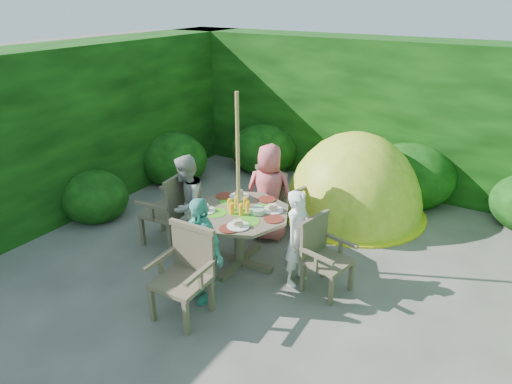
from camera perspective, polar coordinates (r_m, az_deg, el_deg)
The scene contains 13 objects.
ground at distance 5.47m, azimuth 2.77°, elevation -12.06°, with size 60.00×60.00×0.00m, color #4B4843.
hedge_enclosure at distance 5.97m, azimuth 9.28°, elevation 4.40°, with size 9.00×9.00×2.50m.
patio_table at distance 5.62m, azimuth -2.11°, elevation -3.46°, with size 1.34×1.34×0.90m.
parasol_pole at distance 5.42m, azimuth -2.23°, elevation 0.97°, with size 0.04×0.04×2.20m, color olive.
garden_chair_right at distance 5.30m, azimuth 8.38°, elevation -7.68°, with size 0.55×0.59×0.85m.
garden_chair_left at distance 6.25m, azimuth -10.72°, elevation -1.97°, with size 0.59×0.65×0.99m.
garden_chair_back at distance 6.56m, azimuth 2.70°, elevation -0.62°, with size 0.63×0.58×0.93m.
garden_chair_front at distance 4.91m, azimuth -8.84°, elevation -9.79°, with size 0.59×0.53×0.95m.
child_right at distance 5.32m, azimuth 5.30°, elevation -5.76°, with size 0.43×0.28×1.18m, color white.
child_left at distance 6.02m, azimuth -8.69°, elevation -1.49°, with size 0.64×0.50×1.31m, color #A2A29C.
child_back at distance 6.23m, azimuth 1.64°, elevation -0.08°, with size 0.67×0.43×1.37m, color #D95960.
child_front at distance 5.05m, azimuth -6.88°, elevation -7.16°, with size 0.73×0.30×1.24m, color #51BEAA.
dome_tent at distance 7.37m, azimuth 11.85°, elevation -2.53°, with size 2.59×2.59×2.58m.
Camera 1 is at (2.11, -3.90, 3.20)m, focal length 32.00 mm.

